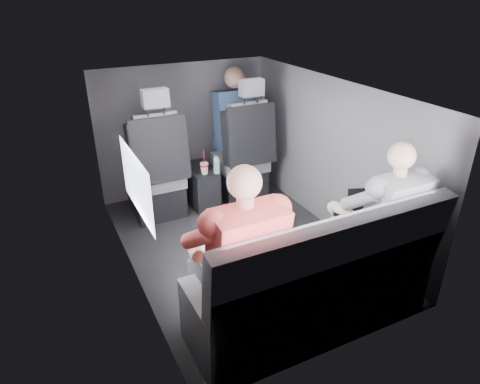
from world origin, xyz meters
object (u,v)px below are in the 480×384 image
front_seat_right (243,162)px  passenger_rear_right (378,219)px  front_seat_left (157,178)px  water_bottle (217,165)px  passenger_rear_left (236,257)px  laptop_black (361,209)px  soda_cup (204,168)px  passenger_front_right (235,121)px  rear_bench (314,288)px  laptop_white (227,244)px  center_console (201,186)px

front_seat_right → passenger_rear_right: (0.11, -1.81, 0.22)m
front_seat_left → water_bottle: size_ratio=7.37×
front_seat_right → passenger_rear_left: 2.06m
laptop_black → passenger_rear_left: bearing=-172.2°
front_seat_right → soda_cup: size_ratio=5.20×
water_bottle → passenger_front_right: passenger_front_right is taller
passenger_rear_right → rear_bench: bearing=-170.3°
front_seat_left → front_seat_right: same height
front_seat_left → laptop_white: (-0.03, -1.65, 0.23)m
passenger_rear_left → passenger_front_right: 2.29m
front_seat_right → laptop_black: front_seat_right is taller
front_seat_left → water_bottle: front_seat_left is taller
water_bottle → passenger_rear_right: bearing=-74.5°
passenger_front_right → passenger_rear_left: bearing=-115.7°
front_seat_left → passenger_rear_right: size_ratio=1.06×
front_seat_right → soda_cup: front_seat_right is taller
center_console → passenger_front_right: 0.77m
center_console → passenger_rear_left: (-0.50, -1.85, 0.43)m
front_seat_right → front_seat_left: bearing=180.0°
rear_bench → passenger_rear_right: bearing=9.7°
front_seat_left → passenger_rear_right: 2.08m
rear_bench → passenger_front_right: 2.26m
front_seat_left → soda_cup: size_ratio=5.20×
front_seat_right → passenger_front_right: passenger_front_right is taller
water_bottle → passenger_rear_right: (0.46, -1.66, 0.14)m
rear_bench → passenger_rear_right: 0.65m
soda_cup → front_seat_right: bearing=13.8°
rear_bench → laptop_black: bearing=23.8°
center_console → water_bottle: bearing=-61.4°
rear_bench → center_console: bearing=90.0°
center_console → soda_cup: (-0.02, -0.15, 0.26)m
front_seat_right → water_bottle: size_ratio=7.37×
soda_cup → laptop_black: (0.55, -1.55, 0.17)m
front_seat_right → laptop_white: bearing=-119.5°
passenger_rear_left → passenger_front_right: (0.99, 2.06, 0.12)m
laptop_white → front_seat_right: bearing=60.5°
passenger_rear_right → passenger_front_right: size_ratio=1.35×
center_console → rear_bench: bearing=-90.0°
center_console → passenger_rear_right: 1.97m
front_seat_left → passenger_front_right: size_ratio=1.44×
front_seat_right → laptop_black: 1.68m
front_seat_left → front_seat_right: 0.90m
laptop_white → passenger_rear_left: size_ratio=0.34×
center_console → laptop_white: bearing=-105.9°
front_seat_left → passenger_front_right: bearing=15.4°
front_seat_right → soda_cup: bearing=-166.2°
passenger_rear_left → passenger_rear_right: 1.06m
laptop_black → water_bottle: bearing=106.0°
soda_cup → passenger_front_right: bearing=36.4°
front_seat_right → passenger_rear_right: size_ratio=1.06×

